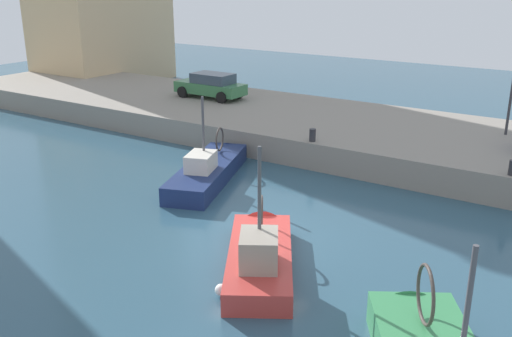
% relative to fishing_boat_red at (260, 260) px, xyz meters
% --- Properties ---
extents(water_surface, '(80.00, 80.00, 0.00)m').
position_rel_fishing_boat_red_xyz_m(water_surface, '(1.20, 0.81, -0.12)').
color(water_surface, '#2D5166').
rests_on(water_surface, ground).
extents(quay_wall, '(9.00, 56.00, 1.20)m').
position_rel_fishing_boat_red_xyz_m(quay_wall, '(12.70, 0.81, 0.48)').
color(quay_wall, gray).
rests_on(quay_wall, ground).
extents(fishing_boat_red, '(5.78, 4.38, 4.63)m').
position_rel_fishing_boat_red_xyz_m(fishing_boat_red, '(0.00, 0.00, 0.00)').
color(fishing_boat_red, '#BC3833').
rests_on(fishing_boat_red, ground).
extents(fishing_boat_navy, '(7.06, 3.83, 4.33)m').
position_rel_fishing_boat_red_xyz_m(fishing_boat_navy, '(5.10, 5.69, -0.03)').
color(fishing_boat_navy, navy).
rests_on(fishing_boat_navy, ground).
extents(parked_car_green, '(1.87, 4.17, 1.43)m').
position_rel_fishing_boat_red_xyz_m(parked_car_green, '(13.39, 11.90, 1.81)').
color(parked_car_green, '#387547').
rests_on(parked_car_green, quay_wall).
extents(mooring_bollard_north, '(0.28, 0.28, 0.55)m').
position_rel_fishing_boat_red_xyz_m(mooring_bollard_north, '(8.55, 2.81, 1.36)').
color(mooring_bollard_north, '#2D2D33').
rests_on(mooring_bollard_north, quay_wall).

